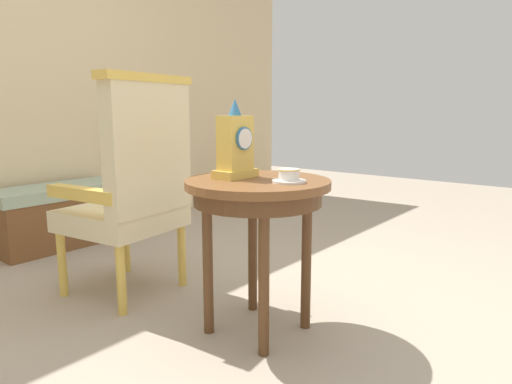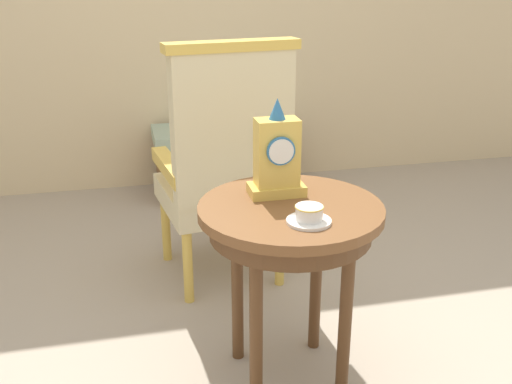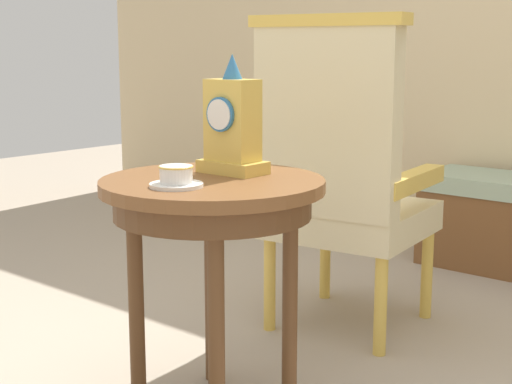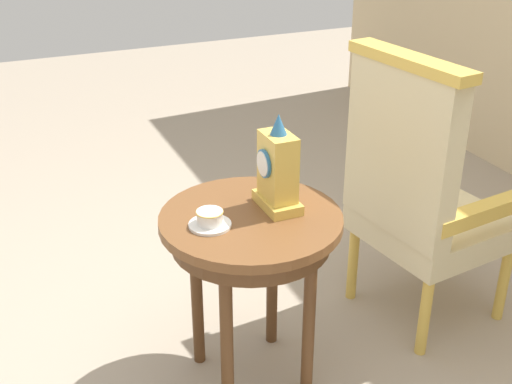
{
  "view_description": "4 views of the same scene",
  "coord_description": "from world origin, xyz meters",
  "px_view_note": "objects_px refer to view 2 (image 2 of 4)",
  "views": [
    {
      "loc": [
        -1.5,
        -1.18,
        0.96
      ],
      "look_at": [
        -0.01,
        0.02,
        0.62
      ],
      "focal_mm": 32.16,
      "sensor_mm": 36.0,
      "label": 1
    },
    {
      "loc": [
        -0.53,
        -1.74,
        1.42
      ],
      "look_at": [
        -0.1,
        0.14,
        0.69
      ],
      "focal_mm": 41.97,
      "sensor_mm": 36.0,
      "label": 2
    },
    {
      "loc": [
        1.42,
        -1.49,
        1.04
      ],
      "look_at": [
        0.06,
        0.12,
        0.64
      ],
      "focal_mm": 53.97,
      "sensor_mm": 36.0,
      "label": 3
    },
    {
      "loc": [
        1.81,
        -0.75,
        1.74
      ],
      "look_at": [
        -0.08,
        0.07,
        0.72
      ],
      "focal_mm": 47.03,
      "sensor_mm": 36.0,
      "label": 4
    }
  ],
  "objects_px": {
    "side_table": "(290,230)",
    "teacup_left": "(309,215)",
    "armchair": "(225,163)",
    "window_bench": "(225,160)",
    "mantel_clock": "(277,157)"
  },
  "relations": [
    {
      "from": "side_table",
      "to": "armchair",
      "type": "distance_m",
      "value": 0.75
    },
    {
      "from": "side_table",
      "to": "teacup_left",
      "type": "xyz_separation_m",
      "value": [
        0.01,
        -0.15,
        0.11
      ]
    },
    {
      "from": "side_table",
      "to": "window_bench",
      "type": "xyz_separation_m",
      "value": [
        0.12,
        1.93,
        -0.37
      ]
    },
    {
      "from": "side_table",
      "to": "teacup_left",
      "type": "bearing_deg",
      "value": -84.57
    },
    {
      "from": "teacup_left",
      "to": "window_bench",
      "type": "relative_size",
      "value": 0.15
    },
    {
      "from": "mantel_clock",
      "to": "window_bench",
      "type": "relative_size",
      "value": 0.37
    },
    {
      "from": "teacup_left",
      "to": "armchair",
      "type": "bearing_deg",
      "value": 96.22
    },
    {
      "from": "teacup_left",
      "to": "mantel_clock",
      "type": "relative_size",
      "value": 0.42
    },
    {
      "from": "side_table",
      "to": "mantel_clock",
      "type": "distance_m",
      "value": 0.25
    },
    {
      "from": "armchair",
      "to": "window_bench",
      "type": "bearing_deg",
      "value": 80.12
    },
    {
      "from": "armchair",
      "to": "side_table",
      "type": "bearing_deg",
      "value": -83.62
    },
    {
      "from": "side_table",
      "to": "armchair",
      "type": "bearing_deg",
      "value": 96.38
    },
    {
      "from": "side_table",
      "to": "mantel_clock",
      "type": "relative_size",
      "value": 2.02
    },
    {
      "from": "teacup_left",
      "to": "mantel_clock",
      "type": "distance_m",
      "value": 0.28
    },
    {
      "from": "side_table",
      "to": "teacup_left",
      "type": "relative_size",
      "value": 4.86
    }
  ]
}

